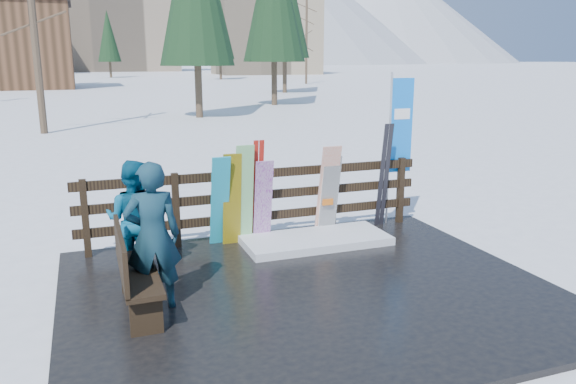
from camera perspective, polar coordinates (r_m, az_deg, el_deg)
name	(u,v)px	position (r m, az deg, el deg)	size (l,w,h in m)	color
ground	(310,294)	(7.20, 2.25, -10.35)	(700.00, 700.00, 0.00)	white
deck	(310,291)	(7.18, 2.25, -10.06)	(6.00, 5.00, 0.08)	black
fence	(258,198)	(8.93, -3.06, -0.61)	(5.60, 0.10, 1.15)	black
snow_patch	(316,240)	(8.80, 2.82, -4.88)	(2.26, 1.00, 0.12)	white
bench	(132,269)	(6.59, -15.56, -7.57)	(0.41, 1.50, 0.97)	black
snowboard_0	(220,201)	(8.54, -6.93, -0.96)	(0.28, 0.03, 1.47)	#1EA7C4
snowboard_1	(244,195)	(8.61, -4.47, -0.29)	(0.28, 0.03, 1.58)	silver
snowboard_2	(232,200)	(8.58, -5.71, -0.78)	(0.28, 0.03, 1.46)	yellow
snowboard_3	(263,201)	(8.73, -2.54, -0.95)	(0.28, 0.03, 1.32)	silver
snowboard_4	(329,195)	(9.12, 4.24, -0.33)	(0.30, 0.03, 1.33)	black
snowboard_5	(328,190)	(9.09, 4.05, 0.17)	(0.32, 0.03, 1.52)	white
ski_pair_a	(258,191)	(8.74, -3.11, 0.11)	(0.16, 0.24, 1.62)	#B11E15
ski_pair_b	(384,176)	(9.59, 9.72, 1.63)	(0.17, 0.25, 1.78)	black
rental_flag	(398,131)	(9.82, 11.15, 6.07)	(0.45, 0.04, 2.60)	silver
person_front	(153,236)	(6.55, -13.57, -4.37)	(0.63, 0.41, 1.72)	#17474A
person_back	(134,219)	(7.58, -15.36, -2.68)	(0.76, 0.59, 1.56)	navy
resort_buildings	(94,22)	(121.74, -19.11, 16.00)	(73.00, 87.60, 22.60)	tan
trees	(125,28)	(55.99, -16.25, 15.68)	(42.35, 68.84, 12.30)	#382B1E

